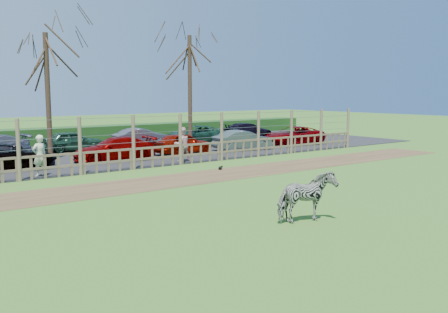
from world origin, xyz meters
TOP-DOWN VIEW (x-y plane):
  - ground at (0.00, 0.00)m, footprint 120.00×120.00m
  - dirt_strip at (0.00, 4.50)m, footprint 34.00×2.80m
  - asphalt at (0.00, 14.50)m, footprint 44.00×13.00m
  - hedge at (0.00, 21.50)m, footprint 46.00×2.00m
  - fence at (0.00, 8.00)m, footprint 30.16×0.16m
  - tree_mid at (-2.00, 13.50)m, footprint 4.80×4.80m
  - tree_right at (7.00, 14.00)m, footprint 4.80×4.80m
  - zebra at (-0.48, -3.19)m, footprint 1.75×1.01m
  - visitor_a at (-4.03, 8.58)m, footprint 0.72×0.56m
  - visitor_b at (3.06, 8.74)m, footprint 0.89×0.72m
  - crow at (3.10, 5.56)m, footprint 0.23×0.17m
  - car_2 at (-4.71, 11.18)m, footprint 4.45×2.28m
  - car_3 at (0.46, 11.04)m, footprint 4.28×2.07m
  - car_4 at (4.72, 11.31)m, footprint 3.65×1.78m
  - car_5 at (8.60, 10.72)m, footprint 3.77×1.69m
  - car_6 at (13.28, 11.08)m, footprint 4.43×2.24m
  - car_10 at (0.23, 16.37)m, footprint 3.59×1.58m
  - car_11 at (4.51, 15.83)m, footprint 3.73×1.55m
  - car_12 at (8.52, 15.70)m, footprint 4.34×2.04m
  - car_13 at (13.33, 15.93)m, footprint 4.16×1.74m

SIDE VIEW (x-z plane):
  - ground at x=0.00m, z-range 0.00..0.00m
  - dirt_strip at x=0.00m, z-range 0.00..0.01m
  - asphalt at x=0.00m, z-range 0.00..0.04m
  - crow at x=3.10m, z-range 0.00..0.19m
  - hedge at x=0.00m, z-range 0.00..1.10m
  - car_2 at x=-4.71m, z-range 0.04..1.24m
  - car_3 at x=0.46m, z-range 0.04..1.24m
  - car_4 at x=4.72m, z-range 0.04..1.24m
  - car_5 at x=8.60m, z-range 0.04..1.24m
  - car_6 at x=13.28m, z-range 0.04..1.24m
  - car_10 at x=0.23m, z-range 0.04..1.24m
  - car_11 at x=4.51m, z-range 0.04..1.24m
  - car_12 at x=8.52m, z-range 0.04..1.24m
  - car_13 at x=13.33m, z-range 0.04..1.24m
  - zebra at x=-0.48m, z-range 0.00..1.39m
  - fence at x=0.00m, z-range -0.45..2.05m
  - visitor_a at x=-4.03m, z-range 0.04..1.76m
  - visitor_b at x=3.06m, z-range 0.04..1.76m
  - tree_mid at x=-2.00m, z-range 1.45..8.28m
  - tree_right at x=7.00m, z-range 1.57..8.92m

